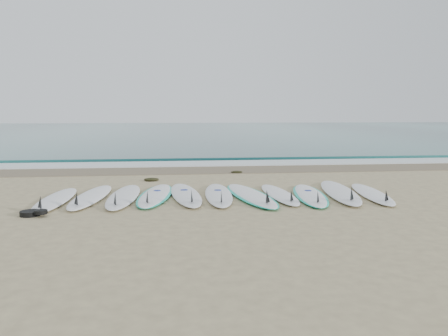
{
  "coord_description": "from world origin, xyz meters",
  "views": [
    {
      "loc": [
        -0.83,
        -8.44,
        1.67
      ],
      "look_at": [
        0.29,
        1.39,
        0.4
      ],
      "focal_mm": 35.0,
      "sensor_mm": 36.0,
      "label": 1
    }
  ],
  "objects": [
    {
      "name": "ground",
      "position": [
        0.0,
        0.0,
        0.0
      ],
      "size": [
        120.0,
        120.0,
        0.0
      ],
      "primitive_type": "plane",
      "color": "tan"
    },
    {
      "name": "ocean",
      "position": [
        0.0,
        32.5,
        0.01
      ],
      "size": [
        120.0,
        55.0,
        0.03
      ],
      "primitive_type": "cube",
      "color": "#1E5958",
      "rests_on": "ground"
    },
    {
      "name": "wet_sand_band",
      "position": [
        0.0,
        4.1,
        0.01
      ],
      "size": [
        120.0,
        1.8,
        0.01
      ],
      "primitive_type": "cube",
      "color": "#6F6049",
      "rests_on": "ground"
    },
    {
      "name": "foam_band",
      "position": [
        0.0,
        5.5,
        0.02
      ],
      "size": [
        120.0,
        1.4,
        0.04
      ],
      "primitive_type": "cube",
      "color": "silver",
      "rests_on": "ground"
    },
    {
      "name": "wave_crest",
      "position": [
        0.0,
        7.0,
        0.05
      ],
      "size": [
        120.0,
        1.0,
        0.1
      ],
      "primitive_type": "cube",
      "color": "#1E5958",
      "rests_on": "ground"
    },
    {
      "name": "surfboard_0",
      "position": [
        -3.06,
        -0.18,
        0.05
      ],
      "size": [
        0.55,
        2.46,
        0.31
      ],
      "rotation": [
        0.0,
        0.0,
        -0.01
      ],
      "color": "white",
      "rests_on": "ground"
    },
    {
      "name": "surfboard_1",
      "position": [
        -2.46,
        0.05,
        0.06
      ],
      "size": [
        0.73,
        2.59,
        0.33
      ],
      "rotation": [
        0.0,
        0.0,
        -0.08
      ],
      "color": "white",
      "rests_on": "ground"
    },
    {
      "name": "surfboard_2",
      "position": [
        -1.83,
        0.01,
        0.06
      ],
      "size": [
        0.64,
        2.62,
        0.33
      ],
      "rotation": [
        0.0,
        0.0,
        -0.04
      ],
      "color": "white",
      "rests_on": "ground"
    },
    {
      "name": "surfboard_3",
      "position": [
        -1.23,
        0.12,
        0.05
      ],
      "size": [
        0.88,
        2.57,
        0.32
      ],
      "rotation": [
        0.0,
        0.0,
        -0.11
      ],
      "color": "white",
      "rests_on": "ground"
    },
    {
      "name": "surfboard_4",
      "position": [
        -0.62,
        0.06,
        0.06
      ],
      "size": [
        0.77,
        2.65,
        0.33
      ],
      "rotation": [
        0.0,
        0.0,
        0.09
      ],
      "color": "white",
      "rests_on": "ground"
    },
    {
      "name": "surfboard_5",
      "position": [
        0.02,
        -0.02,
        0.06
      ],
      "size": [
        0.64,
        2.56,
        0.32
      ],
      "rotation": [
        0.0,
        0.0,
        -0.04
      ],
      "color": "white",
      "rests_on": "ground"
    },
    {
      "name": "surfboard_6",
      "position": [
        0.65,
        -0.12,
        0.05
      ],
      "size": [
        1.0,
        2.75,
        0.34
      ],
      "rotation": [
        0.0,
        0.0,
        0.13
      ],
      "color": "white",
      "rests_on": "ground"
    },
    {
      "name": "surfboard_7",
      "position": [
        1.23,
        -0.1,
        0.05
      ],
      "size": [
        0.54,
        2.34,
        0.3
      ],
      "rotation": [
        0.0,
        0.0,
        0.03
      ],
      "color": "white",
      "rests_on": "ground"
    },
    {
      "name": "surfboard_8",
      "position": [
        1.82,
        -0.22,
        0.05
      ],
      "size": [
        0.96,
        2.53,
        0.31
      ],
      "rotation": [
        0.0,
        0.0,
        -0.15
      ],
      "color": "white",
      "rests_on": "ground"
    },
    {
      "name": "surfboard_9",
      "position": [
        2.5,
        -0.05,
        0.06
      ],
      "size": [
        1.07,
        2.92,
        0.37
      ],
      "rotation": [
        0.0,
        0.0,
        -0.17
      ],
      "color": "white",
      "rests_on": "ground"
    },
    {
      "name": "surfboard_10",
      "position": [
        3.08,
        -0.27,
        0.05
      ],
      "size": [
        0.86,
        2.48,
        0.31
      ],
      "rotation": [
        0.0,
        0.0,
        -0.15
      ],
      "color": "white",
      "rests_on": "ground"
    },
    {
      "name": "seaweed_near",
      "position": [
        -1.41,
        2.23,
        0.04
      ],
      "size": [
        0.37,
        0.29,
        0.07
      ],
      "primitive_type": "ellipsoid",
      "color": "black",
      "rests_on": "ground"
    },
    {
      "name": "seaweed_far",
      "position": [
        0.86,
        3.35,
        0.03
      ],
      "size": [
        0.32,
        0.25,
        0.06
      ],
      "primitive_type": "ellipsoid",
      "color": "black",
      "rests_on": "ground"
    },
    {
      "name": "leash_coil",
      "position": [
        -3.13,
        -1.24,
        0.05
      ],
      "size": [
        0.46,
        0.36,
        0.11
      ],
      "color": "black",
      "rests_on": "ground"
    }
  ]
}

